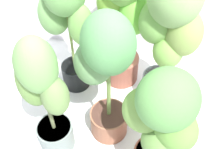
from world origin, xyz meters
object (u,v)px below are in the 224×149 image
object	(u,v)px
potted_plant_front_right	(161,125)
potted_plant_back_right	(170,29)
potted_plant_back_left	(67,21)
potted_plant_center	(105,70)
potted_plant_back_center	(123,15)
potted_plant_front_left	(44,95)

from	to	relation	value
potted_plant_front_right	potted_plant_back_right	distance (m)	0.55
potted_plant_back_left	potted_plant_front_right	bearing A→B (deg)	-43.04
potted_plant_center	potted_plant_back_center	xyz separation A→B (m)	(0.02, 0.45, 0.01)
potted_plant_back_right	potted_plant_back_center	xyz separation A→B (m)	(-0.28, 0.14, -0.04)
potted_plant_back_right	potted_plant_center	bearing A→B (deg)	-133.37
potted_plant_back_center	potted_plant_front_right	bearing A→B (deg)	-67.39
potted_plant_back_right	potted_plant_back_left	bearing A→B (deg)	178.13
potted_plant_back_left	potted_plant_back_center	bearing A→B (deg)	20.64
potted_plant_front_left	potted_plant_back_center	bearing A→B (deg)	64.57
potted_plant_center	potted_plant_back_left	xyz separation A→B (m)	(-0.30, 0.33, 0.01)
potted_plant_front_left	potted_plant_back_right	world-z (taller)	potted_plant_back_right
potted_plant_back_left	potted_plant_back_center	world-z (taller)	potted_plant_back_center
potted_plant_back_left	potted_plant_front_left	xyz separation A→B (m)	(0.03, -0.49, -0.08)
potted_plant_center	potted_plant_back_center	distance (m)	0.45
potted_plant_front_right	potted_plant_front_left	bearing A→B (deg)	173.41
potted_plant_back_left	potted_plant_back_right	xyz separation A→B (m)	(0.59, -0.02, 0.04)
potted_plant_center	potted_plant_back_center	world-z (taller)	potted_plant_back_center
potted_plant_center	potted_plant_back_center	size ratio (longest dim) A/B	0.94
potted_plant_back_left	potted_plant_front_left	bearing A→B (deg)	-87.06
potted_plant_front_right	potted_plant_back_right	bearing A→B (deg)	90.50
potted_plant_center	potted_plant_back_right	distance (m)	0.43
potted_plant_back_right	potted_plant_back_center	distance (m)	0.31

